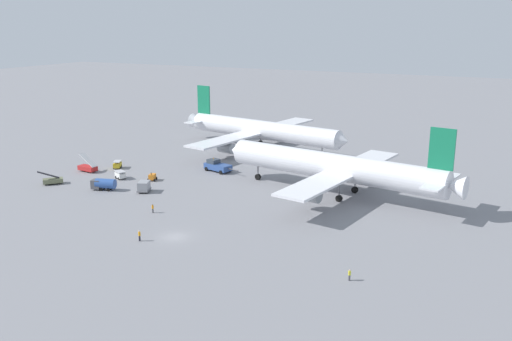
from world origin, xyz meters
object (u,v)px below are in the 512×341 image
object	(u,v)px
pushback_tug	(217,166)
ground_crew_ramp_agent_by_cones	(139,236)
airliner_being_pushed	(335,167)
gse_stair_truck_yellow	(88,167)
gse_baggage_cart_near_cluster	(117,165)
ground_crew_marshaller_foreground	(153,208)
airliner_at_gate_left	(261,130)
ground_crew_wing_walker_right	(349,275)
gse_belt_loader_portside	(53,180)
gse_fuel_bowser_stubby	(103,184)
gse_baggage_cart_trailing	(120,175)
gse_container_dolly_flat	(144,186)
gse_gpu_cart_small	(152,177)

from	to	relation	value
pushback_tug	ground_crew_ramp_agent_by_cones	size ratio (longest dim) A/B	5.59
airliner_being_pushed	gse_stair_truck_yellow	world-z (taller)	airliner_being_pushed
gse_baggage_cart_near_cluster	ground_crew_marshaller_foreground	world-z (taller)	gse_baggage_cart_near_cluster
airliner_at_gate_left	pushback_tug	xyz separation A→B (m)	(1.21, -25.61, -3.75)
pushback_tug	ground_crew_wing_walker_right	size ratio (longest dim) A/B	6.20
gse_belt_loader_portside	pushback_tug	bearing A→B (deg)	43.26
gse_stair_truck_yellow	ground_crew_marshaller_foreground	xyz separation A→B (m)	(30.27, -16.47, -0.21)
gse_fuel_bowser_stubby	gse_stair_truck_yellow	distance (m)	16.15
gse_baggage_cart_trailing	gse_fuel_bowser_stubby	world-z (taller)	gse_fuel_bowser_stubby
pushback_tug	gse_container_dolly_flat	size ratio (longest dim) A/B	2.55
gse_belt_loader_portside	airliner_at_gate_left	bearing A→B (deg)	63.77
airliner_at_gate_left	gse_fuel_bowser_stubby	distance (m)	50.13
gse_baggage_cart_trailing	gse_belt_loader_portside	size ratio (longest dim) A/B	0.70
gse_baggage_cart_near_cluster	pushback_tug	bearing A→B (deg)	19.87
gse_gpu_cart_small	airliner_at_gate_left	bearing A→B (deg)	79.02
pushback_tug	gse_belt_loader_portside	bearing A→B (deg)	-136.74
airliner_at_gate_left	ground_crew_ramp_agent_by_cones	distance (m)	68.07
pushback_tug	gse_container_dolly_flat	world-z (taller)	pushback_tug
gse_stair_truck_yellow	ground_crew_wing_walker_right	distance (m)	74.58
airliner_at_gate_left	gse_fuel_bowser_stubby	xyz separation A→B (m)	(-12.10, -48.51, -3.66)
gse_baggage_cart_near_cluster	ground_crew_marshaller_foreground	distance (m)	34.01
airliner_being_pushed	gse_container_dolly_flat	distance (m)	38.15
gse_container_dolly_flat	gse_fuel_bowser_stubby	bearing A→B (deg)	-162.12
gse_baggage_cart_trailing	pushback_tug	bearing A→B (deg)	43.11
gse_stair_truck_yellow	gse_belt_loader_portside	xyz separation A→B (m)	(0.50, -10.98, -0.20)
pushback_tug	gse_stair_truck_yellow	world-z (taller)	gse_stair_truck_yellow
gse_fuel_bowser_stubby	gse_belt_loader_portside	size ratio (longest dim) A/B	1.17
ground_crew_marshaller_foreground	ground_crew_wing_walker_right	bearing A→B (deg)	-14.79
gse_container_dolly_flat	gse_stair_truck_yellow	distance (m)	22.23
gse_container_dolly_flat	ground_crew_ramp_agent_by_cones	distance (m)	26.06
airliner_being_pushed	ground_crew_ramp_agent_by_cones	distance (m)	41.34
gse_gpu_cart_small	airliner_being_pushed	bearing A→B (deg)	11.17
airliner_at_gate_left	gse_belt_loader_portside	world-z (taller)	airliner_at_gate_left
gse_gpu_cart_small	gse_fuel_bowser_stubby	bearing A→B (deg)	-114.77
pushback_tug	airliner_at_gate_left	bearing A→B (deg)	92.71
gse_container_dolly_flat	gse_belt_loader_portside	xyz separation A→B (m)	(-20.60, -3.99, -0.35)
airliner_at_gate_left	ground_crew_marshaller_foreground	world-z (taller)	airliner_at_gate_left
ground_crew_wing_walker_right	ground_crew_ramp_agent_by_cones	bearing A→B (deg)	-177.85
airliner_being_pushed	pushback_tug	bearing A→B (deg)	169.91
gse_baggage_cart_near_cluster	airliner_at_gate_left	bearing A→B (deg)	58.07
gse_fuel_bowser_stubby	gse_baggage_cart_near_cluster	world-z (taller)	gse_fuel_bowser_stubby
airliner_at_gate_left	gse_stair_truck_yellow	distance (m)	46.45
ground_crew_ramp_agent_by_cones	ground_crew_marshaller_foreground	bearing A→B (deg)	117.66
gse_belt_loader_portside	gse_baggage_cart_near_cluster	xyz separation A→B (m)	(3.62, 16.26, 0.04)
gse_container_dolly_flat	gse_gpu_cart_small	xyz separation A→B (m)	(-3.48, 7.44, -0.38)
gse_gpu_cart_small	ground_crew_wing_walker_right	xyz separation A→B (m)	(51.96, -27.32, 0.01)
airliner_being_pushed	ground_crew_ramp_agent_by_cones	size ratio (longest dim) A/B	29.00
pushback_tug	gse_baggage_cart_trailing	world-z (taller)	pushback_tug
pushback_tug	gse_baggage_cart_trailing	distance (m)	21.57
gse_baggage_cart_trailing	ground_crew_marshaller_foreground	bearing A→B (deg)	-37.30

